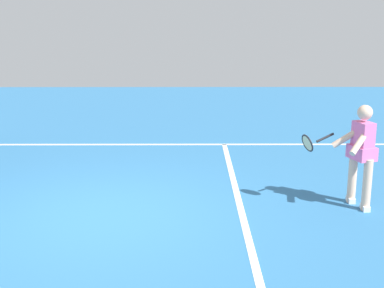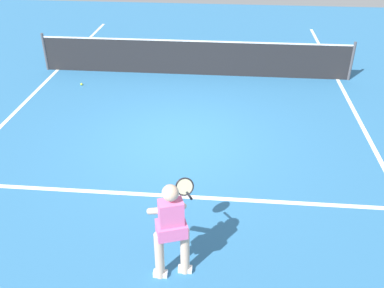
{
  "view_description": "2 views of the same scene",
  "coord_description": "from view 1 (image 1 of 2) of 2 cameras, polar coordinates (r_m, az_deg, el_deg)",
  "views": [
    {
      "loc": [
        -7.25,
        -1.22,
        2.89
      ],
      "look_at": [
        -0.09,
        -1.25,
        1.09
      ],
      "focal_mm": 50.23,
      "sensor_mm": 36.0,
      "label": 1
    },
    {
      "loc": [
        1.05,
        -8.02,
        4.72
      ],
      "look_at": [
        0.44,
        -1.46,
        0.8
      ],
      "focal_mm": 39.94,
      "sensor_mm": 36.0,
      "label": 2
    }
  ],
  "objects": [
    {
      "name": "ground_plane",
      "position": [
        7.9,
        -9.17,
        -7.53
      ],
      "size": [
        26.34,
        26.34,
        0.0
      ],
      "primitive_type": "plane",
      "color": "teal"
    },
    {
      "name": "service_line_marking",
      "position": [
        7.85,
        5.37,
        -7.54
      ],
      "size": [
        8.37,
        0.1,
        0.01
      ],
      "primitive_type": "cube",
      "color": "white",
      "rests_on": "ground"
    },
    {
      "name": "sideline_right_marking",
      "position": [
        11.86,
        -6.12,
        -0.04
      ],
      "size": [
        0.1,
        18.26,
        0.01
      ],
      "primitive_type": "cube",
      "color": "white",
      "rests_on": "ground"
    },
    {
      "name": "tennis_player",
      "position": [
        8.29,
        17.39,
        -0.81
      ],
      "size": [
        0.66,
        1.09,
        1.55
      ],
      "color": "beige",
      "rests_on": "ground"
    }
  ]
}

